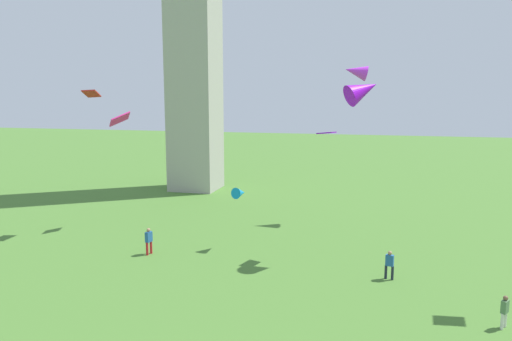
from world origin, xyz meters
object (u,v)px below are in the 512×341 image
(kite_flying_2, at_px, (91,94))
(kite_flying_6, at_px, (120,119))
(person_2, at_px, (505,310))
(person_0, at_px, (149,240))
(kite_flying_0, at_px, (363,90))
(kite_flying_1, at_px, (356,71))
(kite_flying_3, at_px, (240,193))
(person_1, at_px, (390,263))
(kite_flying_4, at_px, (326,133))

(kite_flying_2, bearing_deg, kite_flying_6, 134.63)
(person_2, bearing_deg, person_0, -71.88)
(kite_flying_0, bearing_deg, kite_flying_1, -25.18)
(kite_flying_0, distance_m, kite_flying_1, 10.40)
(kite_flying_3, bearing_deg, kite_flying_2, 11.83)
(person_0, bearing_deg, kite_flying_2, -109.75)
(kite_flying_1, bearing_deg, person_2, 12.28)
(person_2, xyz_separation_m, kite_flying_2, (-27.18, 9.98, 9.82))
(person_1, bearing_deg, kite_flying_3, 173.71)
(person_2, bearing_deg, kite_flying_6, -81.39)
(kite_flying_2, bearing_deg, person_0, 42.96)
(kite_flying_0, bearing_deg, kite_flying_6, 49.38)
(kite_flying_6, bearing_deg, kite_flying_0, -63.44)
(person_2, relative_size, kite_flying_1, 0.72)
(kite_flying_6, bearing_deg, person_2, -77.88)
(person_1, bearing_deg, kite_flying_6, 175.55)
(person_2, xyz_separation_m, kite_flying_4, (-9.15, 8.27, 7.31))
(kite_flying_1, height_order, kite_flying_6, kite_flying_1)
(kite_flying_2, distance_m, kite_flying_6, 3.02)
(kite_flying_4, bearing_deg, person_2, -115.83)
(person_0, relative_size, kite_flying_2, 1.09)
(kite_flying_1, height_order, kite_flying_4, kite_flying_1)
(person_1, relative_size, person_2, 1.08)
(person_2, xyz_separation_m, kite_flying_1, (-7.88, 18.71, 11.64))
(person_2, bearing_deg, kite_flying_2, -76.95)
(kite_flying_6, bearing_deg, kite_flying_2, -175.44)
(person_0, xyz_separation_m, kite_flying_1, (12.69, 13.16, 11.51))
(kite_flying_1, distance_m, kite_flying_3, 15.11)
(kite_flying_0, xyz_separation_m, kite_flying_3, (-8.11, 0.13, -7.04))
(person_1, relative_size, kite_flying_4, 1.16)
(person_1, distance_m, kite_flying_3, 11.12)
(person_2, distance_m, kite_flying_1, 23.40)
(person_2, distance_m, kite_flying_0, 14.85)
(kite_flying_0, relative_size, kite_flying_2, 1.68)
(person_2, height_order, kite_flying_4, kite_flying_4)
(kite_flying_3, xyz_separation_m, kite_flying_4, (5.90, -0.34, 4.32))
(person_0, xyz_separation_m, kite_flying_6, (-5.41, 6.35, 7.68))
(person_0, bearing_deg, kite_flying_3, 133.09)
(person_1, distance_m, kite_flying_2, 24.77)
(kite_flying_4, bearing_deg, kite_flying_2, 100.87)
(kite_flying_1, bearing_deg, kite_flying_0, -5.29)
(kite_flying_4, distance_m, kite_flying_6, 17.23)
(person_2, bearing_deg, kite_flying_1, -123.95)
(kite_flying_0, xyz_separation_m, kite_flying_4, (-2.21, -0.21, -2.72))
(person_1, xyz_separation_m, kite_flying_1, (-2.89, 13.83, 11.57))
(kite_flying_3, bearing_deg, kite_flying_4, -164.98)
(kite_flying_0, xyz_separation_m, kite_flying_1, (-0.94, 10.23, 1.62))
(person_2, xyz_separation_m, kite_flying_0, (-6.94, 8.48, 10.03))
(kite_flying_0, distance_m, kite_flying_4, 3.51)
(kite_flying_6, bearing_deg, person_1, -71.75)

